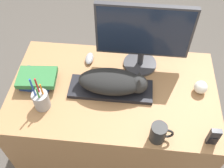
{
  "coord_description": "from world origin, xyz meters",
  "views": [
    {
      "loc": [
        0.09,
        -0.58,
        1.94
      ],
      "look_at": [
        -0.01,
        0.34,
        0.81
      ],
      "focal_mm": 42.0,
      "sensor_mm": 36.0,
      "label": 1
    }
  ],
  "objects_px": {
    "computer_mouse": "(89,58)",
    "pen_cup": "(41,100)",
    "baseball": "(201,87)",
    "keyboard": "(111,89)",
    "cat": "(115,82)",
    "phone": "(214,137)",
    "book_stack": "(37,78)",
    "monitor": "(143,35)",
    "coffee_mug": "(159,133)"
  },
  "relations": [
    {
      "from": "computer_mouse",
      "to": "pen_cup",
      "type": "distance_m",
      "value": 0.43
    },
    {
      "from": "baseball",
      "to": "keyboard",
      "type": "bearing_deg",
      "value": -174.96
    },
    {
      "from": "cat",
      "to": "baseball",
      "type": "bearing_deg",
      "value": 5.27
    },
    {
      "from": "keyboard",
      "to": "computer_mouse",
      "type": "bearing_deg",
      "value": 124.99
    },
    {
      "from": "phone",
      "to": "book_stack",
      "type": "distance_m",
      "value": 1.0
    },
    {
      "from": "book_stack",
      "to": "cat",
      "type": "bearing_deg",
      "value": -1.95
    },
    {
      "from": "computer_mouse",
      "to": "monitor",
      "type": "bearing_deg",
      "value": -1.5
    },
    {
      "from": "keyboard",
      "to": "cat",
      "type": "distance_m",
      "value": 0.07
    },
    {
      "from": "computer_mouse",
      "to": "keyboard",
      "type": "bearing_deg",
      "value": -55.01
    },
    {
      "from": "cat",
      "to": "phone",
      "type": "bearing_deg",
      "value": -28.55
    },
    {
      "from": "computer_mouse",
      "to": "coffee_mug",
      "type": "distance_m",
      "value": 0.66
    },
    {
      "from": "keyboard",
      "to": "baseball",
      "type": "bearing_deg",
      "value": 5.04
    },
    {
      "from": "cat",
      "to": "computer_mouse",
      "type": "bearing_deg",
      "value": 128.59
    },
    {
      "from": "pen_cup",
      "to": "baseball",
      "type": "distance_m",
      "value": 0.89
    },
    {
      "from": "keyboard",
      "to": "book_stack",
      "type": "bearing_deg",
      "value": 177.95
    },
    {
      "from": "book_stack",
      "to": "pen_cup",
      "type": "bearing_deg",
      "value": -65.85
    },
    {
      "from": "baseball",
      "to": "phone",
      "type": "bearing_deg",
      "value": -86.2
    },
    {
      "from": "book_stack",
      "to": "baseball",
      "type": "bearing_deg",
      "value": 1.78
    },
    {
      "from": "monitor",
      "to": "phone",
      "type": "relative_size",
      "value": 4.73
    },
    {
      "from": "cat",
      "to": "coffee_mug",
      "type": "relative_size",
      "value": 3.33
    },
    {
      "from": "keyboard",
      "to": "book_stack",
      "type": "height_order",
      "value": "book_stack"
    },
    {
      "from": "cat",
      "to": "computer_mouse",
      "type": "xyz_separation_m",
      "value": [
        -0.18,
        0.23,
        -0.06
      ]
    },
    {
      "from": "keyboard",
      "to": "baseball",
      "type": "height_order",
      "value": "baseball"
    },
    {
      "from": "pen_cup",
      "to": "phone",
      "type": "bearing_deg",
      "value": -8.3
    },
    {
      "from": "keyboard",
      "to": "computer_mouse",
      "type": "distance_m",
      "value": 0.28
    },
    {
      "from": "coffee_mug",
      "to": "phone",
      "type": "relative_size",
      "value": 1.03
    },
    {
      "from": "pen_cup",
      "to": "monitor",
      "type": "bearing_deg",
      "value": 35.15
    },
    {
      "from": "computer_mouse",
      "to": "coffee_mug",
      "type": "xyz_separation_m",
      "value": [
        0.42,
        -0.51,
        0.04
      ]
    },
    {
      "from": "coffee_mug",
      "to": "pen_cup",
      "type": "relative_size",
      "value": 0.5
    },
    {
      "from": "pen_cup",
      "to": "book_stack",
      "type": "bearing_deg",
      "value": 114.15
    },
    {
      "from": "book_stack",
      "to": "computer_mouse",
      "type": "bearing_deg",
      "value": 38.0
    },
    {
      "from": "monitor",
      "to": "pen_cup",
      "type": "xyz_separation_m",
      "value": [
        -0.52,
        -0.37,
        -0.19
      ]
    },
    {
      "from": "monitor",
      "to": "pen_cup",
      "type": "height_order",
      "value": "monitor"
    },
    {
      "from": "computer_mouse",
      "to": "book_stack",
      "type": "distance_m",
      "value": 0.35
    },
    {
      "from": "cat",
      "to": "monitor",
      "type": "height_order",
      "value": "monitor"
    },
    {
      "from": "monitor",
      "to": "baseball",
      "type": "xyz_separation_m",
      "value": [
        0.35,
        -0.17,
        -0.2
      ]
    },
    {
      "from": "phone",
      "to": "cat",
      "type": "bearing_deg",
      "value": 151.45
    },
    {
      "from": "book_stack",
      "to": "coffee_mug",
      "type": "bearing_deg",
      "value": -22.95
    },
    {
      "from": "monitor",
      "to": "coffee_mug",
      "type": "bearing_deg",
      "value": -78.04
    },
    {
      "from": "cat",
      "to": "book_stack",
      "type": "bearing_deg",
      "value": 178.05
    },
    {
      "from": "monitor",
      "to": "keyboard",
      "type": "bearing_deg",
      "value": -125.97
    },
    {
      "from": "phone",
      "to": "book_stack",
      "type": "relative_size",
      "value": 0.49
    },
    {
      "from": "cat",
      "to": "monitor",
      "type": "xyz_separation_m",
      "value": [
        0.14,
        0.22,
        0.16
      ]
    },
    {
      "from": "cat",
      "to": "baseball",
      "type": "distance_m",
      "value": 0.49
    },
    {
      "from": "keyboard",
      "to": "phone",
      "type": "relative_size",
      "value": 4.22
    },
    {
      "from": "coffee_mug",
      "to": "phone",
      "type": "bearing_deg",
      "value": 0.98
    },
    {
      "from": "cat",
      "to": "computer_mouse",
      "type": "height_order",
      "value": "cat"
    },
    {
      "from": "cat",
      "to": "coffee_mug",
      "type": "bearing_deg",
      "value": -49.03
    },
    {
      "from": "computer_mouse",
      "to": "book_stack",
      "type": "bearing_deg",
      "value": -142.0
    },
    {
      "from": "coffee_mug",
      "to": "monitor",
      "type": "bearing_deg",
      "value": 101.96
    }
  ]
}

